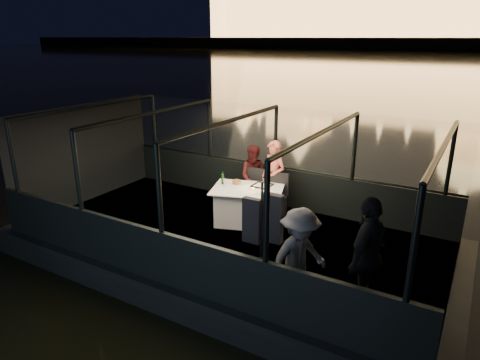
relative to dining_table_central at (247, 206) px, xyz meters
The scene contains 26 objects.
river_water 79.28m from the dining_table_central, 89.99° to the left, with size 500.00×500.00×0.00m, color black.
boat_hull 1.14m from the dining_table_central, 89.18° to the right, with size 8.60×4.40×1.00m, color black.
boat_deck 0.83m from the dining_table_central, 89.18° to the right, with size 8.00×4.00×0.04m, color black.
gunwale_port 1.28m from the dining_table_central, 89.53° to the left, with size 8.00×0.08×0.90m, color black.
gunwale_starboard 2.73m from the dining_table_central, 89.78° to the right, with size 8.00×0.08×0.90m, color black.
cabin_glass_port 1.76m from the dining_table_central, 89.53° to the left, with size 8.00×0.02×1.40m, color #99B2B2, non-canonical shape.
cabin_glass_starboard 2.98m from the dining_table_central, 89.78° to the right, with size 8.00×0.02×1.40m, color #99B2B2, non-canonical shape.
cabin_roof_glass 2.05m from the dining_table_central, 89.18° to the right, with size 8.00×4.00×0.02m, color #99B2B2, non-canonical shape.
end_wall_fore 4.13m from the dining_table_central, 169.69° to the right, with size 0.02×4.00×2.30m, color black, non-canonical shape.
end_wall_aft 4.15m from the dining_table_central, 10.26° to the right, with size 0.02×4.00×2.30m, color black, non-canonical shape.
canopy_ribs 1.05m from the dining_table_central, 89.18° to the right, with size 8.00×4.00×2.30m, color black, non-canonical shape.
dining_table_central is the anchor object (origin of this frame).
chair_port_left 0.63m from the dining_table_central, 112.34° to the left, with size 0.45×0.45×0.96m, color black.
chair_port_right 0.60m from the dining_table_central, 48.55° to the left, with size 0.46×0.46×0.98m, color black.
coat_stand 2.65m from the dining_table_central, 56.12° to the right, with size 0.50×0.40×1.79m, color black, non-canonical shape.
person_woman_coral 0.88m from the dining_table_central, 74.46° to the left, with size 0.59×0.39×1.64m, color #F37358.
person_man_maroon 0.97m from the dining_table_central, 108.82° to the left, with size 0.70×0.55×1.46m, color #3C1012.
passenger_stripe 3.09m from the dining_table_central, 46.80° to the right, with size 1.00×0.56×1.54m, color silver.
passenger_dark 3.51m from the dining_table_central, 32.12° to the right, with size 1.04×0.44×1.76m, color black.
wine_bottle 0.80m from the dining_table_central, behind, with size 0.06×0.06×0.28m, color #153B15.
bread_basket 0.58m from the dining_table_central, 156.22° to the left, with size 0.18×0.18×0.07m, color brown.
amber_candle 0.44m from the dining_table_central, 33.58° to the left, with size 0.06×0.06×0.08m, color yellow.
plate_near 0.53m from the dining_table_central, 13.88° to the right, with size 0.22×0.22×0.01m, color white.
plate_far 0.63m from the dining_table_central, 150.30° to the left, with size 0.23×0.23×0.01m, color white.
wine_glass_white 0.70m from the dining_table_central, 163.39° to the right, with size 0.06×0.06×0.17m, color silver, non-canonical shape.
wine_glass_red 0.60m from the dining_table_central, 41.00° to the left, with size 0.06×0.06×0.19m, color silver, non-canonical shape.
Camera 1 is at (4.07, -6.57, 4.26)m, focal length 32.00 mm.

